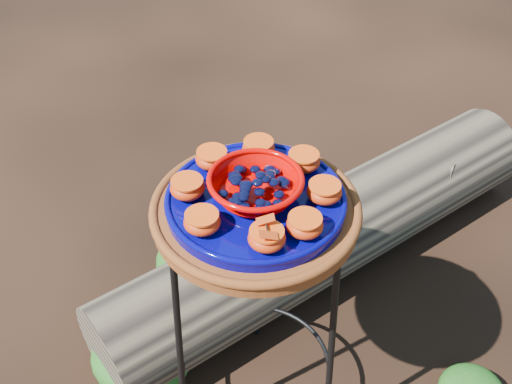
{
  "coord_description": "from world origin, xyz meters",
  "views": [
    {
      "loc": [
        0.01,
        -1.0,
        1.65
      ],
      "look_at": [
        0.0,
        0.0,
        0.77
      ],
      "focal_mm": 45.0,
      "sensor_mm": 36.0,
      "label": 1
    }
  ],
  "objects_px": {
    "red_bowl": "(256,188)",
    "terracotta_saucer": "(256,212)",
    "driftwood_log": "(326,234)",
    "plant_stand": "(256,320)",
    "cobalt_plate": "(256,202)"
  },
  "relations": [
    {
      "from": "terracotta_saucer",
      "to": "cobalt_plate",
      "type": "distance_m",
      "value": 0.03
    },
    {
      "from": "plant_stand",
      "to": "driftwood_log",
      "type": "xyz_separation_m",
      "value": [
        0.23,
        0.5,
        -0.2
      ]
    },
    {
      "from": "terracotta_saucer",
      "to": "driftwood_log",
      "type": "height_order",
      "value": "terracotta_saucer"
    },
    {
      "from": "plant_stand",
      "to": "red_bowl",
      "type": "bearing_deg",
      "value": 0.0
    },
    {
      "from": "plant_stand",
      "to": "cobalt_plate",
      "type": "xyz_separation_m",
      "value": [
        0.0,
        0.0,
        0.4
      ]
    },
    {
      "from": "red_bowl",
      "to": "plant_stand",
      "type": "bearing_deg",
      "value": 0.0
    },
    {
      "from": "plant_stand",
      "to": "terracotta_saucer",
      "type": "bearing_deg",
      "value": 0.0
    },
    {
      "from": "terracotta_saucer",
      "to": "driftwood_log",
      "type": "bearing_deg",
      "value": 65.71
    },
    {
      "from": "red_bowl",
      "to": "driftwood_log",
      "type": "height_order",
      "value": "red_bowl"
    },
    {
      "from": "red_bowl",
      "to": "terracotta_saucer",
      "type": "bearing_deg",
      "value": 0.0
    },
    {
      "from": "terracotta_saucer",
      "to": "cobalt_plate",
      "type": "xyz_separation_m",
      "value": [
        0.0,
        0.0,
        0.03
      ]
    },
    {
      "from": "plant_stand",
      "to": "cobalt_plate",
      "type": "relative_size",
      "value": 1.86
    },
    {
      "from": "terracotta_saucer",
      "to": "red_bowl",
      "type": "xyz_separation_m",
      "value": [
        0.0,
        0.0,
        0.07
      ]
    },
    {
      "from": "plant_stand",
      "to": "terracotta_saucer",
      "type": "relative_size",
      "value": 1.59
    },
    {
      "from": "red_bowl",
      "to": "driftwood_log",
      "type": "distance_m",
      "value": 0.84
    }
  ]
}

